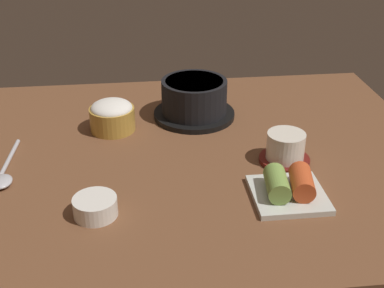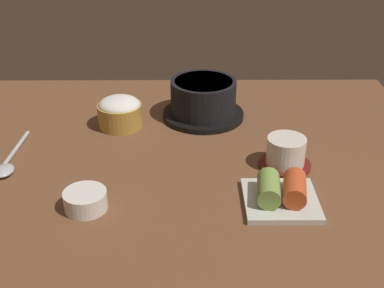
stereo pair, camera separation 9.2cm
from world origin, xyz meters
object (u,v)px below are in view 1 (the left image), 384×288
at_px(rice_bowl, 112,115).
at_px(spoon, 4,174).
at_px(stone_pot, 194,99).
at_px(kimchi_plate, 289,188).
at_px(side_bowl_near, 95,206).
at_px(tea_cup_with_saucer, 285,148).

relative_size(rice_bowl, spoon, 0.51).
distance_m(stone_pot, rice_bowl, 0.18).
height_order(stone_pot, kimchi_plate, stone_pot).
relative_size(stone_pot, side_bowl_near, 2.53).
bearing_deg(tea_cup_with_saucer, stone_pot, 124.08).
bearing_deg(stone_pot, rice_bowl, -166.12).
bearing_deg(spoon, side_bowl_near, -38.15).
bearing_deg(stone_pot, side_bowl_near, -120.03).
xyz_separation_m(stone_pot, rice_bowl, (-0.18, -0.04, -0.01)).
xyz_separation_m(rice_bowl, kimchi_plate, (0.29, -0.28, -0.01)).
xyz_separation_m(rice_bowl, spoon, (-0.19, -0.17, -0.03)).
bearing_deg(side_bowl_near, kimchi_plate, 2.36).
height_order(tea_cup_with_saucer, spoon, tea_cup_with_saucer).
distance_m(stone_pot, side_bowl_near, 0.39).
bearing_deg(side_bowl_near, tea_cup_with_saucer, 20.62).
bearing_deg(rice_bowl, tea_cup_with_saucer, -27.89).
bearing_deg(stone_pot, spoon, -150.02).
bearing_deg(rice_bowl, stone_pot, 13.88).
xyz_separation_m(stone_pot, tea_cup_with_saucer, (0.14, -0.21, -0.01)).
relative_size(kimchi_plate, spoon, 0.66).
height_order(rice_bowl, kimchi_plate, rice_bowl).
height_order(kimchi_plate, side_bowl_near, kimchi_plate).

